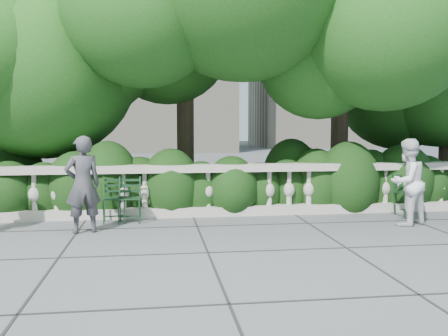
{
  "coord_description": "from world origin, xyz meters",
  "views": [
    {
      "loc": [
        -1.2,
        -7.72,
        1.77
      ],
      "look_at": [
        0.0,
        1.0,
        1.0
      ],
      "focal_mm": 40.0,
      "sensor_mm": 36.0,
      "label": 1
    }
  ],
  "objects": [
    {
      "name": "shrub_hedge",
      "position": [
        0.0,
        3.0,
        0.0
      ],
      "size": [
        15.0,
        2.6,
        1.7
      ],
      "primitive_type": null,
      "color": "black",
      "rests_on": "ground"
    },
    {
      "name": "chair_c",
      "position": [
        -1.94,
        1.2,
        0.0
      ],
      "size": [
        0.46,
        0.5,
        0.84
      ],
      "primitive_type": null,
      "rotation": [
        0.0,
        0.0,
        0.04
      ],
      "color": "black",
      "rests_on": "ground"
    },
    {
      "name": "ground",
      "position": [
        0.0,
        0.0,
        0.0
      ],
      "size": [
        90.0,
        90.0,
        0.0
      ],
      "primitive_type": "plane",
      "color": "#4C4E53",
      "rests_on": "ground"
    },
    {
      "name": "chair_e",
      "position": [
        3.69,
        1.18,
        0.0
      ],
      "size": [
        0.53,
        0.56,
        0.84
      ],
      "primitive_type": null,
      "rotation": [
        0.0,
        0.0,
        0.21
      ],
      "color": "black",
      "rests_on": "ground"
    },
    {
      "name": "person_casual_man",
      "position": [
        3.17,
        0.44,
        0.76
      ],
      "size": [
        0.91,
        0.83,
        1.52
      ],
      "primitive_type": "imported",
      "rotation": [
        0.0,
        0.0,
        3.56
      ],
      "color": "silver",
      "rests_on": "ground"
    },
    {
      "name": "person_woman_grey",
      "position": [
        -2.38,
        0.56,
        0.8
      ],
      "size": [
        0.68,
        0.56,
        1.59
      ],
      "primitive_type": "imported",
      "rotation": [
        0.0,
        0.0,
        3.5
      ],
      "color": "#3A393E",
      "rests_on": "ground"
    },
    {
      "name": "balustrade",
      "position": [
        0.0,
        1.8,
        0.49
      ],
      "size": [
        12.0,
        0.44,
        1.0
      ],
      "color": "#9E998E",
      "rests_on": "ground"
    },
    {
      "name": "chair_b",
      "position": [
        -1.68,
        1.15,
        0.0
      ],
      "size": [
        0.45,
        0.49,
        0.84
      ],
      "primitive_type": null,
      "rotation": [
        0.0,
        0.0,
        -0.02
      ],
      "color": "black",
      "rests_on": "ground"
    },
    {
      "name": "tree_canopy",
      "position": [
        0.69,
        3.19,
        3.96
      ],
      "size": [
        15.04,
        6.52,
        6.78
      ],
      "color": "#3F3023",
      "rests_on": "ground"
    }
  ]
}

